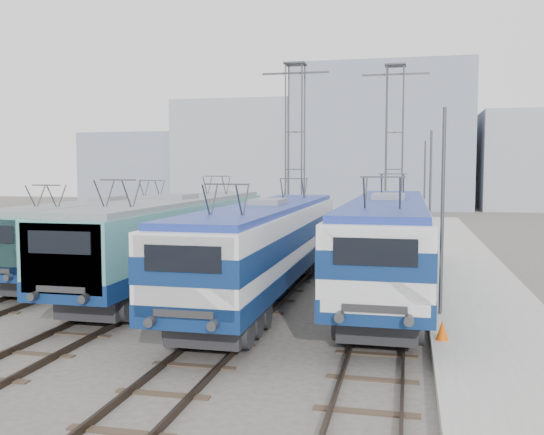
{
  "coord_description": "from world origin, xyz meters",
  "views": [
    {
      "loc": [
        7.53,
        -18.27,
        5.03
      ],
      "look_at": [
        1.81,
        7.0,
        2.95
      ],
      "focal_mm": 40.0,
      "sensor_mm": 36.0,
      "label": 1
    }
  ],
  "objects_px": {
    "locomotive_center_left": "(176,233)",
    "mast_mid": "(430,199)",
    "mast_rear": "(424,191)",
    "mast_front": "(442,216)",
    "safety_cone": "(442,330)",
    "locomotive_center_right": "(267,240)",
    "catenary_tower_west": "(295,145)",
    "locomotive_far_left": "(107,228)",
    "locomotive_far_right": "(388,236)",
    "catenary_tower_east": "(394,145)"
  },
  "relations": [
    {
      "from": "locomotive_center_left",
      "to": "locomotive_center_right",
      "type": "bearing_deg",
      "value": -24.25
    },
    {
      "from": "catenary_tower_west",
      "to": "mast_front",
      "type": "height_order",
      "value": "catenary_tower_west"
    },
    {
      "from": "locomotive_center_right",
      "to": "catenary_tower_west",
      "type": "bearing_deg",
      "value": 97.18
    },
    {
      "from": "locomotive_far_left",
      "to": "locomotive_center_right",
      "type": "relative_size",
      "value": 0.95
    },
    {
      "from": "locomotive_center_right",
      "to": "mast_rear",
      "type": "bearing_deg",
      "value": 73.8
    },
    {
      "from": "locomotive_far_left",
      "to": "catenary_tower_east",
      "type": "relative_size",
      "value": 1.43
    },
    {
      "from": "locomotive_far_left",
      "to": "locomotive_center_right",
      "type": "height_order",
      "value": "locomotive_center_right"
    },
    {
      "from": "mast_rear",
      "to": "safety_cone",
      "type": "xyz_separation_m",
      "value": [
        -0.1,
        -27.18,
        -2.92
      ]
    },
    {
      "from": "locomotive_far_left",
      "to": "mast_mid",
      "type": "distance_m",
      "value": 16.37
    },
    {
      "from": "locomotive_far_right",
      "to": "mast_front",
      "type": "relative_size",
      "value": 2.69
    },
    {
      "from": "safety_cone",
      "to": "locomotive_far_left",
      "type": "bearing_deg",
      "value": 147.68
    },
    {
      "from": "locomotive_far_right",
      "to": "mast_mid",
      "type": "xyz_separation_m",
      "value": [
        1.85,
        8.15,
        1.1
      ]
    },
    {
      "from": "locomotive_far_left",
      "to": "mast_mid",
      "type": "bearing_deg",
      "value": 19.82
    },
    {
      "from": "mast_front",
      "to": "locomotive_far_right",
      "type": "bearing_deg",
      "value": 115.69
    },
    {
      "from": "locomotive_center_left",
      "to": "mast_rear",
      "type": "height_order",
      "value": "mast_rear"
    },
    {
      "from": "mast_mid",
      "to": "locomotive_far_left",
      "type": "bearing_deg",
      "value": -160.18
    },
    {
      "from": "locomotive_center_left",
      "to": "safety_cone",
      "type": "bearing_deg",
      "value": -34.34
    },
    {
      "from": "locomotive_far_left",
      "to": "catenary_tower_east",
      "type": "distance_m",
      "value": 20.9
    },
    {
      "from": "catenary_tower_east",
      "to": "mast_rear",
      "type": "distance_m",
      "value": 4.28
    },
    {
      "from": "locomotive_far_left",
      "to": "mast_rear",
      "type": "relative_size",
      "value": 2.45
    },
    {
      "from": "catenary_tower_east",
      "to": "catenary_tower_west",
      "type": "bearing_deg",
      "value": -162.9
    },
    {
      "from": "locomotive_center_right",
      "to": "mast_front",
      "type": "relative_size",
      "value": 2.57
    },
    {
      "from": "catenary_tower_west",
      "to": "catenary_tower_east",
      "type": "height_order",
      "value": "same"
    },
    {
      "from": "locomotive_center_left",
      "to": "locomotive_far_right",
      "type": "relative_size",
      "value": 0.97
    },
    {
      "from": "locomotive_center_left",
      "to": "locomotive_far_right",
      "type": "xyz_separation_m",
      "value": [
        9.0,
        -0.32,
        0.12
      ]
    },
    {
      "from": "mast_front",
      "to": "mast_rear",
      "type": "distance_m",
      "value": 24.0
    },
    {
      "from": "locomotive_far_right",
      "to": "mast_rear",
      "type": "height_order",
      "value": "mast_rear"
    },
    {
      "from": "locomotive_center_right",
      "to": "catenary_tower_west",
      "type": "height_order",
      "value": "catenary_tower_west"
    },
    {
      "from": "locomotive_far_right",
      "to": "locomotive_center_left",
      "type": "bearing_deg",
      "value": 177.97
    },
    {
      "from": "locomotive_center_left",
      "to": "mast_mid",
      "type": "relative_size",
      "value": 2.61
    },
    {
      "from": "safety_cone",
      "to": "locomotive_center_right",
      "type": "bearing_deg",
      "value": 139.61
    },
    {
      "from": "mast_rear",
      "to": "mast_mid",
      "type": "bearing_deg",
      "value": -90.0
    },
    {
      "from": "locomotive_far_right",
      "to": "catenary_tower_east",
      "type": "bearing_deg",
      "value": 90.79
    },
    {
      "from": "mast_front",
      "to": "safety_cone",
      "type": "relative_size",
      "value": 12.47
    },
    {
      "from": "mast_rear",
      "to": "safety_cone",
      "type": "bearing_deg",
      "value": -90.21
    },
    {
      "from": "locomotive_center_right",
      "to": "locomotive_far_right",
      "type": "xyz_separation_m",
      "value": [
        4.5,
        1.71,
        0.1
      ]
    },
    {
      "from": "locomotive_far_right",
      "to": "catenary_tower_east",
      "type": "distance_m",
      "value": 18.64
    },
    {
      "from": "locomotive_far_left",
      "to": "catenary_tower_west",
      "type": "distance_m",
      "value": 15.78
    },
    {
      "from": "locomotive_far_right",
      "to": "safety_cone",
      "type": "bearing_deg",
      "value": -76.01
    },
    {
      "from": "locomotive_center_left",
      "to": "mast_mid",
      "type": "xyz_separation_m",
      "value": [
        10.85,
        7.84,
        1.22
      ]
    },
    {
      "from": "locomotive_far_left",
      "to": "locomotive_center_right",
      "type": "bearing_deg",
      "value": -25.7
    },
    {
      "from": "locomotive_far_left",
      "to": "locomotive_far_right",
      "type": "height_order",
      "value": "locomotive_far_right"
    },
    {
      "from": "mast_mid",
      "to": "locomotive_far_right",
      "type": "bearing_deg",
      "value": -102.78
    },
    {
      "from": "mast_mid",
      "to": "locomotive_center_right",
      "type": "bearing_deg",
      "value": -122.78
    },
    {
      "from": "safety_cone",
      "to": "locomotive_center_left",
      "type": "bearing_deg",
      "value": 145.66
    },
    {
      "from": "mast_mid",
      "to": "mast_front",
      "type": "bearing_deg",
      "value": -90.0
    },
    {
      "from": "locomotive_center_left",
      "to": "mast_mid",
      "type": "distance_m",
      "value": 13.44
    },
    {
      "from": "mast_mid",
      "to": "safety_cone",
      "type": "bearing_deg",
      "value": -90.38
    },
    {
      "from": "locomotive_far_right",
      "to": "mast_rear",
      "type": "distance_m",
      "value": 20.27
    },
    {
      "from": "mast_mid",
      "to": "mast_rear",
      "type": "relative_size",
      "value": 1.0
    }
  ]
}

